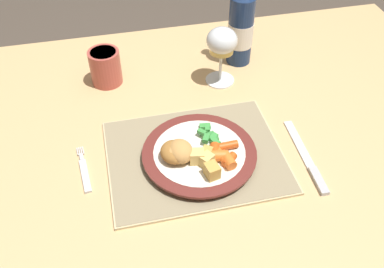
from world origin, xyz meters
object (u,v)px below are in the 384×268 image
dinner_plate (199,154)px  fork (85,172)px  table_knife (308,162)px  drinking_cup (105,66)px  bottle (241,25)px  wine_glass (222,44)px  dining_table (208,163)px

dinner_plate → fork: size_ratio=1.84×
table_knife → drinking_cup: 0.54m
bottle → drinking_cup: size_ratio=3.21×
wine_glass → bottle: size_ratio=0.52×
fork → bottle: (0.43, 0.32, 0.10)m
fork → table_knife: bearing=-9.3°
drinking_cup → fork: bearing=-103.4°
dinner_plate → bottle: 0.39m
dinner_plate → table_knife: (0.22, -0.06, -0.01)m
dinner_plate → dining_table: bearing=58.1°
dinner_plate → drinking_cup: 0.36m
dinner_plate → wine_glass: bearing=65.7°
dining_table → dinner_plate: bearing=-121.9°
table_knife → bottle: size_ratio=0.75×
drinking_cup → dining_table: bearing=-52.0°
wine_glass → bottle: bottle is taller
table_knife → drinking_cup: drinking_cup is taller
bottle → drinking_cup: (-0.35, -0.02, -0.06)m
fork → bottle: 0.54m
dinner_plate → bottle: (0.19, 0.33, 0.09)m
wine_glass → drinking_cup: size_ratio=1.68×
dining_table → wine_glass: 0.29m
dinner_plate → bottle: size_ratio=0.83×
dining_table → drinking_cup: size_ratio=15.41×
fork → table_knife: 0.46m
dining_table → fork: 0.29m
fork → table_knife: (0.46, -0.07, 0.00)m
dining_table → bottle: bottle is taller
table_knife → bottle: 0.41m
dining_table → wine_glass: (0.08, 0.20, 0.19)m
bottle → drinking_cup: bearing=-177.3°
dining_table → wine_glass: bearing=68.2°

